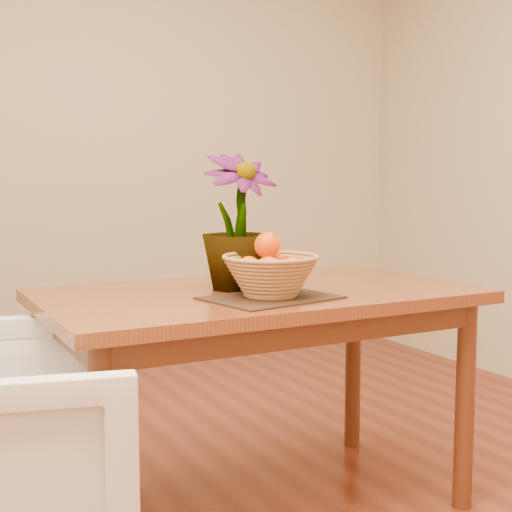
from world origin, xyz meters
name	(u,v)px	position (x,y,z in m)	size (l,w,h in m)	color
wall_back	(95,137)	(0.00, 2.25, 1.35)	(4.00, 0.02, 2.70)	beige
table	(258,316)	(0.00, 0.30, 0.66)	(1.40, 0.80, 0.75)	brown
placemat	(271,298)	(-0.05, 0.13, 0.75)	(0.38, 0.28, 0.01)	#351F13
wicker_basket	(271,277)	(-0.05, 0.13, 0.82)	(0.30, 0.30, 0.12)	#B2844A
orange_pile	(270,263)	(-0.05, 0.13, 0.86)	(0.18, 0.19, 0.15)	#D63B03
potted_plant	(238,221)	(-0.05, 0.35, 0.98)	(0.25, 0.25, 0.45)	#1C4714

